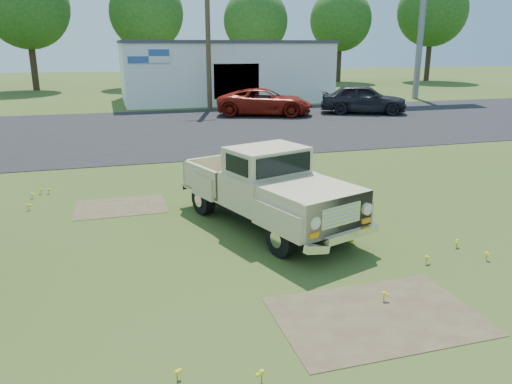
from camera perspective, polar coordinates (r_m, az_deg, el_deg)
The scene contains 14 objects.
ground at distance 9.88m, azimuth -2.78°, elevation -6.76°, with size 140.00×140.00×0.00m, color #344C18.
asphalt_lot at distance 24.24m, azimuth -11.34°, elevation 6.96°, with size 90.00×14.00×0.02m, color black.
dirt_patch_a at distance 7.89m, azimuth 13.67°, elevation -13.65°, with size 3.00×2.00×0.01m, color brown.
dirt_patch_b at distance 12.93m, azimuth -15.19°, elevation -1.63°, with size 2.20×1.60×0.01m, color brown.
commercial_building at distance 36.77m, azimuth -3.82°, elevation 13.71°, with size 14.20×8.20×4.15m.
utility_pole_mid at distance 31.43m, azimuth -5.52°, elevation 17.76°, with size 1.60×0.30×9.00m.
treeline_c at distance 48.78m, azimuth -24.76°, elevation 18.70°, with size 7.04×7.04×10.47m.
treeline_d at distance 49.57m, azimuth -12.40°, elevation 19.34°, with size 6.72×6.72×10.00m.
treeline_e at distance 49.91m, azimuth -0.03°, elevation 18.95°, with size 6.08×6.08×9.04m.
treeline_f at distance 55.86m, azimuth 9.64°, elevation 18.80°, with size 6.40×6.40×9.52m.
treeline_g at distance 59.66m, azimuth 19.53°, elevation 18.89°, with size 7.36×7.36×10.95m.
vintage_pickup_truck at distance 10.93m, azimuth 1.23°, elevation 0.57°, with size 1.92×4.95×1.80m, color #C9B187, non-canonical shape.
red_pickup at distance 28.69m, azimuth 1.02°, elevation 10.23°, with size 2.47×5.35×1.49m, color maroon.
dark_sedan at distance 30.12m, azimuth 12.17°, elevation 10.34°, with size 1.97×4.90×1.67m, color black.
Camera 1 is at (-2.11, -8.83, 3.91)m, focal length 35.00 mm.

